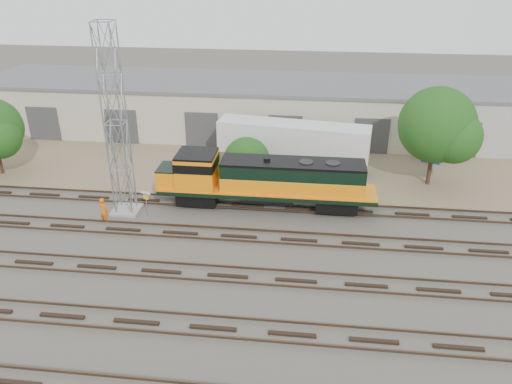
# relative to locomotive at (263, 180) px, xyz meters

# --- Properties ---
(ground) EXTENTS (140.00, 140.00, 0.00)m
(ground) POSITION_rel_locomotive_xyz_m (-1.13, -6.00, -2.21)
(ground) COLOR #47423A
(ground) RESTS_ON ground
(dirt_strip) EXTENTS (80.00, 16.00, 0.02)m
(dirt_strip) POSITION_rel_locomotive_xyz_m (-1.13, 9.00, -2.20)
(dirt_strip) COLOR #726047
(dirt_strip) RESTS_ON ground
(tracks) EXTENTS (80.00, 20.40, 0.28)m
(tracks) POSITION_rel_locomotive_xyz_m (-1.13, -9.00, -2.14)
(tracks) COLOR black
(tracks) RESTS_ON ground
(warehouse) EXTENTS (58.40, 10.40, 5.30)m
(warehouse) POSITION_rel_locomotive_xyz_m (-1.08, 16.98, 0.44)
(warehouse) COLOR beige
(warehouse) RESTS_ON ground
(locomotive) EXTENTS (15.90, 2.79, 3.82)m
(locomotive) POSITION_rel_locomotive_xyz_m (0.00, 0.00, 0.00)
(locomotive) COLOR black
(locomotive) RESTS_ON tracks
(signal_tower) EXTENTS (1.97, 1.97, 13.33)m
(signal_tower) POSITION_rel_locomotive_xyz_m (-9.84, -1.78, 4.30)
(signal_tower) COLOR gray
(signal_tower) RESTS_ON ground
(sign_post) EXTENTS (0.78, 0.30, 1.98)m
(sign_post) POSITION_rel_locomotive_xyz_m (-8.10, -2.29, -0.83)
(sign_post) COLOR gray
(sign_post) RESTS_ON ground
(worker) EXTENTS (0.84, 0.72, 1.94)m
(worker) POSITION_rel_locomotive_xyz_m (-10.74, -3.64, -1.24)
(worker) COLOR orange
(worker) RESTS_ON ground
(semi_trailer) EXTENTS (13.23, 4.38, 4.00)m
(semi_trailer) POSITION_rel_locomotive_xyz_m (2.12, 7.85, 0.30)
(semi_trailer) COLOR silver
(semi_trailer) RESTS_ON ground
(dumpster_blue) EXTENTS (2.08, 2.03, 1.50)m
(dumpster_blue) POSITION_rel_locomotive_xyz_m (14.36, 10.76, -1.46)
(dumpster_blue) COLOR navy
(dumpster_blue) RESTS_ON ground
(tree_mid) EXTENTS (4.02, 3.83, 3.83)m
(tree_mid) POSITION_rel_locomotive_xyz_m (-1.65, 4.75, -0.63)
(tree_mid) COLOR #382619
(tree_mid) RESTS_ON ground
(tree_east) EXTENTS (6.23, 5.94, 8.01)m
(tree_east) POSITION_rel_locomotive_xyz_m (13.28, 5.38, 2.68)
(tree_east) COLOR #382619
(tree_east) RESTS_ON ground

